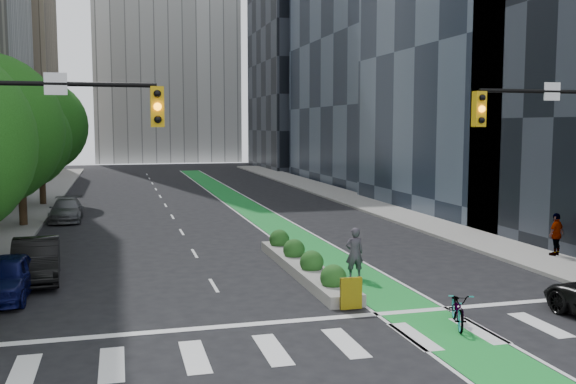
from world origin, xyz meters
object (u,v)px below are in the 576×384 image
median_planter (304,264)px  parked_car_left_near (6,277)px  bicycle (458,308)px  parked_car_left_far (66,210)px  pedestrian_far (556,234)px  cyclist (354,253)px  parked_car_left_mid (36,260)px

median_planter → parked_car_left_near: bearing=-174.8°
median_planter → bicycle: 7.89m
median_planter → parked_car_left_far: size_ratio=2.25×
bicycle → parked_car_left_near: bearing=175.1°
parked_car_left_far → pedestrian_far: pedestrian_far is taller
median_planter → parked_car_left_far: parked_car_left_far is taller
parked_car_left_near → pedestrian_far: pedestrian_far is taller
parked_car_left_near → bicycle: bearing=-23.4°
cyclist → parked_car_left_mid: bearing=-11.5°
cyclist → parked_car_left_mid: cyclist is taller
median_planter → parked_car_left_far: (-10.03, 16.90, 0.29)m
median_planter → bicycle: size_ratio=5.14×
bicycle → parked_car_left_far: bearing=138.7°
median_planter → cyclist: (1.61, -1.28, 0.60)m
bicycle → pedestrian_far: bearing=61.1°
bicycle → cyclist: 6.29m
cyclist → parked_car_left_far: (-11.63, 18.18, -0.31)m
bicycle → pedestrian_far: size_ratio=1.08×
bicycle → parked_car_left_far: 27.40m
median_planter → parked_car_left_mid: bearing=171.9°
median_planter → parked_car_left_near: (-10.65, -0.97, 0.35)m
parked_car_left_mid → bicycle: bearing=-40.0°
pedestrian_far → parked_car_left_near: bearing=-23.1°
parked_car_left_mid → parked_car_left_far: 15.48m
bicycle → parked_car_left_mid: (-12.41, 8.93, 0.25)m
bicycle → parked_car_left_mid: size_ratio=0.42×
cyclist → pedestrian_far: size_ratio=1.05×
parked_car_left_mid → cyclist: bearing=-17.4°
cyclist → parked_car_left_mid: size_ratio=0.41×
parked_car_left_far → parked_car_left_mid: bearing=-90.2°
parked_car_left_far → bicycle: bearing=-63.3°
median_planter → parked_car_left_mid: 10.09m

